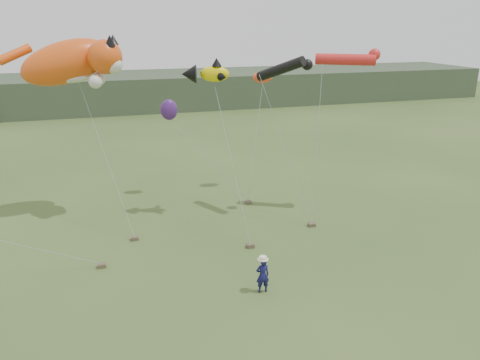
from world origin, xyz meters
TOP-DOWN VIEW (x-y plane):
  - ground at (0.00, 0.00)m, footprint 120.00×120.00m
  - headland at (-3.11, 44.69)m, footprint 90.00×13.00m
  - festival_attendant at (-0.73, -0.09)m, footprint 0.56×0.39m
  - sandbag_anchors at (-1.34, 5.54)m, footprint 11.02×5.68m
  - cat_kite at (-7.30, 10.49)m, footprint 6.16×3.28m
  - fish_kite at (-0.96, 8.46)m, footprint 2.58×1.72m
  - tube_kites at (5.06, 7.38)m, footprint 6.15×2.88m
  - misc_kites at (0.12, 11.97)m, footprint 6.83×1.07m

SIDE VIEW (x-z plane):
  - ground at x=0.00m, z-range 0.00..0.00m
  - sandbag_anchors at x=-1.34m, z-range 0.00..0.18m
  - festival_attendant at x=-0.73m, z-range 0.00..1.47m
  - headland at x=-3.11m, z-range -0.08..3.92m
  - misc_kites at x=0.12m, z-range 4.68..7.43m
  - fish_kite at x=-0.96m, z-range 7.07..8.35m
  - tube_kites at x=5.06m, z-range 7.31..9.05m
  - cat_kite at x=-7.30m, z-range 6.67..9.89m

